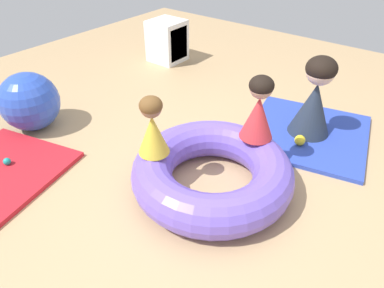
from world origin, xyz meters
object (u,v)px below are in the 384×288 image
Objects in this scene: child_in_red at (259,108)px; exercise_ball_large at (29,102)px; adult_seated at (315,97)px; child_in_yellow at (152,126)px; play_ball_yellow at (300,140)px; inflatable_cushion at (212,172)px; play_ball_teal at (7,161)px; storage_cube at (168,41)px.

child_in_red is 2.23m from exercise_ball_large.
adult_seated is at bearing 103.03° from child_in_red.
play_ball_yellow is at bearing -6.57° from child_in_yellow.
adult_seated reaches higher than inflatable_cushion.
adult_seated is 12.18× the size of play_ball_teal.
exercise_ball_large reaches higher than inflatable_cushion.
child_in_red is 8.42× the size of play_ball_teal.
child_in_yellow is at bearing 148.80° from play_ball_yellow.
child_in_yellow reaches higher than inflatable_cushion.
child_in_yellow reaches higher than storage_cube.
play_ball_teal is 0.11× the size of exercise_ball_large.
exercise_ball_large reaches higher than play_ball_yellow.
storage_cube is at bearing 48.06° from inflatable_cushion.
play_ball_yellow is 2.55m from storage_cube.
child_in_red reaches higher than storage_cube.
play_ball_teal is 0.71m from exercise_ball_large.
adult_seated reaches higher than play_ball_yellow.
adult_seated reaches higher than exercise_ball_large.
adult_seated is at bearing -41.28° from play_ball_teal.
child_in_yellow is 7.48× the size of play_ball_teal.
exercise_ball_large is at bearing 118.71° from child_in_yellow.
inflatable_cushion is at bearing -60.26° from play_ball_teal.
child_in_red is 2.16m from play_ball_teal.
inflatable_cushion is at bearing -34.19° from child_in_yellow.
play_ball_teal is at bearing 143.88° from child_in_yellow.
inflatable_cushion is at bearing -131.94° from storage_cube.
play_ball_teal is 0.11× the size of storage_cube.
inflatable_cushion is at bearing 160.91° from play_ball_yellow.
play_ball_teal is (-0.64, 1.14, -0.48)m from child_in_yellow.
play_ball_yellow is at bearing -45.60° from play_ball_teal.
adult_seated is (0.77, -0.18, -0.16)m from child_in_red.
child_in_yellow reaches higher than exercise_ball_large.
adult_seated reaches higher than play_ball_teal.
storage_cube is at bearing 2.73° from exercise_ball_large.
inflatable_cushion is 2.39× the size of child_in_red.
inflatable_cushion is 0.60m from child_in_yellow.
child_in_yellow is 0.84× the size of storage_cube.
exercise_ball_large is at bearing 119.53° from play_ball_yellow.
exercise_ball_large is (0.53, 0.42, 0.22)m from play_ball_teal.
play_ball_teal is (-1.81, 1.85, -0.02)m from play_ball_yellow.
inflatable_cushion is 1.00m from play_ball_yellow.
storage_cube is at bearing -158.04° from adult_seated.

